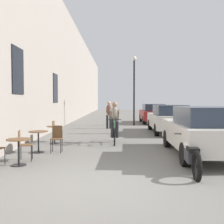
% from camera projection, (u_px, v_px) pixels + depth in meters
% --- Properties ---
extents(ground_plane, '(88.00, 88.00, 0.00)m').
position_uv_depth(ground_plane, '(98.00, 185.00, 5.43)').
color(ground_plane, slate).
extents(building_facade_left, '(0.54, 68.00, 8.50)m').
position_uv_depth(building_facade_left, '(64.00, 67.00, 19.28)').
color(building_facade_left, gray).
rests_on(building_facade_left, ground_plane).
extents(cafe_table_near, '(0.64, 0.64, 0.72)m').
position_uv_depth(cafe_table_near, '(19.00, 146.00, 7.07)').
color(cafe_table_near, black).
rests_on(cafe_table_near, ground_plane).
extents(cafe_chair_near_toward_street, '(0.46, 0.46, 0.89)m').
position_uv_depth(cafe_chair_near_toward_street, '(23.00, 143.00, 7.64)').
color(cafe_chair_near_toward_street, black).
rests_on(cafe_chair_near_toward_street, ground_plane).
extents(cafe_table_mid, '(0.64, 0.64, 0.72)m').
position_uv_depth(cafe_table_mid, '(38.00, 137.00, 8.87)').
color(cafe_table_mid, black).
rests_on(cafe_table_mid, ground_plane).
extents(cafe_chair_mid_toward_street, '(0.40, 0.40, 0.89)m').
position_uv_depth(cafe_chair_mid_toward_street, '(57.00, 137.00, 8.94)').
color(cafe_chair_mid_toward_street, black).
rests_on(cafe_chair_mid_toward_street, ground_plane).
extents(cafe_table_far, '(0.64, 0.64, 0.72)m').
position_uv_depth(cafe_table_far, '(55.00, 131.00, 10.66)').
color(cafe_table_far, black).
rests_on(cafe_table_far, ground_plane).
extents(cafe_chair_far_toward_street, '(0.38, 0.38, 0.89)m').
position_uv_depth(cafe_chair_far_toward_street, '(56.00, 130.00, 11.22)').
color(cafe_chair_far_toward_street, black).
rests_on(cafe_chair_far_toward_street, ground_plane).
extents(cyclist_on_bicycle, '(0.52, 1.76, 1.74)m').
position_uv_depth(cyclist_on_bicycle, '(115.00, 123.00, 10.90)').
color(cyclist_on_bicycle, black).
rests_on(cyclist_on_bicycle, ground_plane).
extents(pedestrian_near, '(0.35, 0.26, 1.60)m').
position_uv_depth(pedestrian_near, '(114.00, 117.00, 13.95)').
color(pedestrian_near, '#26262D').
rests_on(pedestrian_near, ground_plane).
extents(pedestrian_mid, '(0.35, 0.26, 1.73)m').
position_uv_depth(pedestrian_mid, '(109.00, 113.00, 16.48)').
color(pedestrian_mid, '#26262D').
rests_on(pedestrian_mid, ground_plane).
extents(street_lamp, '(0.32, 0.32, 4.90)m').
position_uv_depth(street_lamp, '(134.00, 82.00, 18.59)').
color(street_lamp, black).
rests_on(street_lamp, ground_plane).
extents(parked_car_nearest, '(1.98, 4.46, 1.57)m').
position_uv_depth(parked_car_nearest, '(202.00, 130.00, 8.28)').
color(parked_car_nearest, beige).
rests_on(parked_car_nearest, ground_plane).
extents(parked_car_second, '(1.87, 4.32, 1.53)m').
position_uv_depth(parked_car_second, '(168.00, 118.00, 14.26)').
color(parked_car_second, beige).
rests_on(parked_car_second, ground_plane).
extents(parked_car_third, '(1.83, 4.25, 1.51)m').
position_uv_depth(parked_car_third, '(153.00, 113.00, 20.59)').
color(parked_car_third, maroon).
rests_on(parked_car_third, ground_plane).
extents(parked_motorcycle, '(0.62, 2.15, 0.92)m').
position_uv_depth(parked_motorcycle, '(190.00, 155.00, 6.47)').
color(parked_motorcycle, black).
rests_on(parked_motorcycle, ground_plane).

